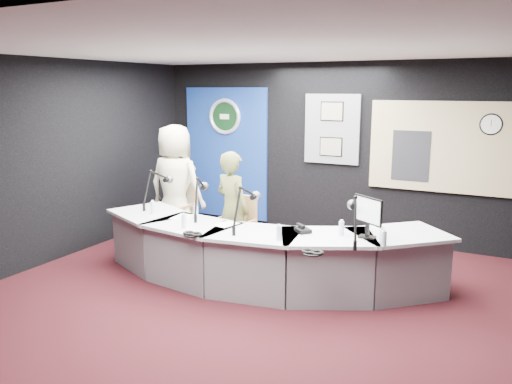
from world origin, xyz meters
The scene contains 31 objects.
ground centered at (0.00, 0.00, 0.00)m, with size 6.00×6.00×0.00m, color black.
ceiling centered at (0.00, 0.00, 2.80)m, with size 6.00×6.00×0.02m, color silver.
wall_back centered at (0.00, 3.00, 1.40)m, with size 6.00×0.02×2.80m, color black.
wall_left centered at (-3.00, 0.00, 1.40)m, with size 0.02×6.00×2.80m, color black.
broadcast_desk centered at (-0.05, 0.55, 0.38)m, with size 4.50×1.90×0.75m, color silver, non-canonical shape.
backdrop_panel centered at (-1.90, 2.97, 1.25)m, with size 1.60×0.05×2.30m, color navy.
agency_seal centered at (-1.90, 2.93, 1.90)m, with size 0.63×0.63×0.07m, color silver.
seal_center centered at (-1.90, 2.94, 1.90)m, with size 0.48×0.48×0.01m, color black.
pinboard centered at (0.05, 2.97, 1.75)m, with size 0.90×0.04×1.10m, color slate.
framed_photo_upper centered at (0.05, 2.94, 2.03)m, with size 0.34×0.02×0.27m, color gray.
framed_photo_lower centered at (0.05, 2.94, 1.47)m, with size 0.34×0.02×0.27m, color gray.
booth_window_frame centered at (1.75, 2.97, 1.55)m, with size 2.12×0.06×1.32m, color tan.
booth_glow centered at (1.75, 2.96, 1.55)m, with size 2.00×0.02×1.20m, color beige.
equipment_rack centered at (1.30, 2.94, 1.40)m, with size 0.55×0.02×0.75m, color black.
wall_clock centered at (2.35, 2.94, 1.90)m, with size 0.28×0.28×0.01m, color white.
armchair_left centered at (-1.91, 1.44, 0.44)m, with size 0.50×0.50×0.88m, color #AD7C4F, non-canonical shape.
armchair_right centered at (-0.63, 0.95, 0.47)m, with size 0.52×0.52×0.93m, color #AD7C4F, non-canonical shape.
draped_jacket centered at (-1.95, 1.68, 0.62)m, with size 0.50×0.10×0.70m, color gray.
person_man centered at (-1.91, 1.44, 0.93)m, with size 0.91×0.59×1.86m, color beige.
person_woman centered at (-0.63, 0.95, 0.79)m, with size 0.58×0.38×1.58m, color brown.
computer_monitor centered at (1.29, 0.61, 1.07)m, with size 0.41×0.02×0.28m, color black.
desk_phone centered at (0.57, 0.48, 0.78)m, with size 0.18×0.14×0.04m, color black.
headphones_near centered at (0.95, -0.20, 0.77)m, with size 0.23×0.23×0.04m, color black.
headphones_far centered at (-0.50, -0.20, 0.77)m, with size 0.21×0.21×0.04m, color black.
paper_stack centered at (-1.09, 0.44, 0.75)m, with size 0.22×0.32×0.00m, color white.
notepad centered at (-0.40, 0.39, 0.75)m, with size 0.21×0.29×0.00m, color white.
boom_mic_a centered at (-1.76, 0.80, 1.05)m, with size 0.16×0.74×0.60m, color black, non-canonical shape.
boom_mic_b centered at (-0.90, 0.58, 1.05)m, with size 0.35×0.69×0.60m, color black, non-canonical shape.
boom_mic_c centered at (-0.10, 0.32, 1.05)m, with size 0.16×0.74×0.60m, color black, non-canonical shape.
boom_mic_d centered at (1.19, 0.40, 1.05)m, with size 0.33×0.70×0.60m, color black, non-canonical shape.
water_bottles centered at (-0.02, 0.30, 0.84)m, with size 3.14×0.61×0.18m, color silver, non-canonical shape.
Camera 1 is at (2.69, -4.87, 2.40)m, focal length 36.00 mm.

